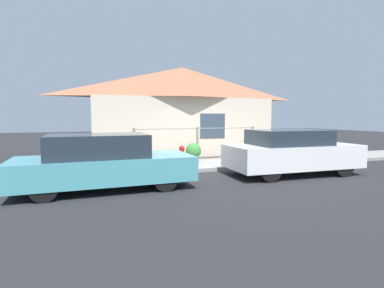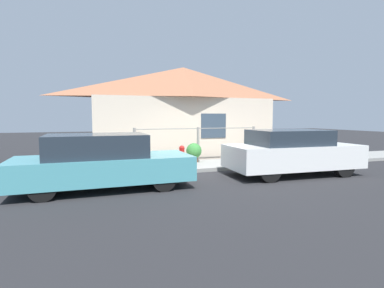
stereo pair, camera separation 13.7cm
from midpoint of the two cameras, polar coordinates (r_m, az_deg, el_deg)
ground_plane at (r=9.89m, az=5.09°, el=-5.22°), size 60.00×60.00×0.00m
sidewalk at (r=10.74m, az=3.01°, el=-4.05°), size 24.00×1.90×0.12m
house at (r=13.06m, az=-1.21°, el=10.80°), size 8.00×2.23×3.91m
fence at (r=11.38m, az=1.51°, el=0.32°), size 4.90×0.10×1.28m
car_left at (r=7.68m, az=-16.22°, el=-3.31°), size 4.26×1.74×1.36m
car_right at (r=9.70m, az=18.84°, el=-1.47°), size 4.11×1.91×1.39m
fire_hydrant at (r=9.86m, az=-1.55°, el=-2.27°), size 0.40×0.18×0.73m
potted_plant_near_hydrant at (r=10.99m, az=0.73°, el=-1.44°), size 0.57×0.57×0.70m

